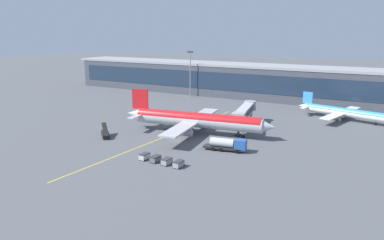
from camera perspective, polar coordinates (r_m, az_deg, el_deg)
The scene contains 13 objects.
ground_plane at distance 102.33m, azimuth -2.10°, elevation -3.15°, with size 700.00×700.00×0.00m, color #515459.
apron_lead_in_line at distance 106.63m, azimuth -3.93°, elevation -2.49°, with size 0.30×80.00×0.01m, color yellow.
terminal_building at distance 166.27m, azimuth 13.61°, elevation 5.56°, with size 218.58×19.18×14.86m.
main_airliner at distance 107.87m, azimuth 0.68°, elevation 0.02°, with size 45.87×36.52×12.23m.
jet_bridge at distance 115.84m, azimuth 8.17°, elevation 1.32°, with size 7.60×22.29×6.86m.
fuel_tanker at distance 93.38m, azimuth 5.53°, elevation -3.73°, with size 11.07×4.28×3.25m.
belt_loader at distance 107.99m, azimuth -13.17°, elevation -2.07°, with size 6.00×5.62×3.49m.
baggage_cart_0 at distance 87.81m, azimuth -7.29°, elevation -5.57°, with size 1.73×2.72×1.48m.
baggage_cart_1 at distance 85.91m, azimuth -5.63°, elevation -5.96°, with size 1.73×2.72×1.48m.
baggage_cart_2 at distance 84.10m, azimuth -3.89°, elevation -6.36°, with size 1.73×2.72×1.48m.
baggage_cart_3 at distance 82.36m, azimuth -2.07°, elevation -6.77°, with size 1.73×2.72×1.48m.
commuter_jet_far at distance 134.82m, azimuth 22.33°, elevation 1.11°, with size 32.79×26.40×8.22m.
apron_light_mast_0 at distance 169.66m, azimuth -0.27°, elevation 7.72°, with size 2.80×0.50×20.67m.
Camera 1 is at (51.31, -83.57, 29.26)m, focal length 34.71 mm.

